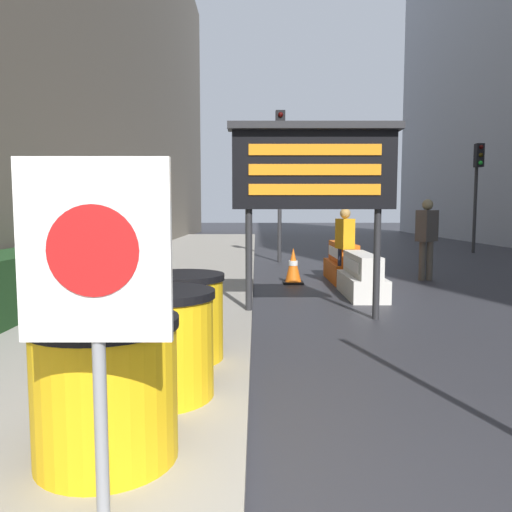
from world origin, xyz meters
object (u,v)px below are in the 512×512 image
object	(u,v)px
warning_sign	(93,275)
jersey_barrier_white	(360,278)
traffic_cone_near	(347,256)
traffic_light_near_curb	(278,154)
barrel_drum_middle	(159,343)
pedestrian_passerby	(343,240)
traffic_light_far_side	(475,174)
barrel_drum_back	(179,316)
jersey_barrier_orange_far	(341,264)
message_board	(312,170)
traffic_cone_mid	(291,266)
barrel_drum_foreground	(104,388)
pedestrian_worker	(425,233)

from	to	relation	value
warning_sign	jersey_barrier_white	xyz separation A→B (m)	(2.65, 6.94, -0.96)
traffic_cone_near	traffic_light_near_curb	world-z (taller)	traffic_light_near_curb
barrel_drum_middle	pedestrian_passerby	bearing A→B (deg)	68.31
warning_sign	traffic_light_far_side	xyz separation A→B (m)	(8.80, 16.23, 1.58)
pedestrian_passerby	traffic_light_near_curb	bearing A→B (deg)	178.79
barrel_drum_middle	warning_sign	size ratio (longest dim) A/B	0.51
traffic_cone_near	traffic_light_far_side	size ratio (longest dim) A/B	0.14
barrel_drum_back	jersey_barrier_white	distance (m)	5.07
barrel_drum_back	jersey_barrier_orange_far	world-z (taller)	barrel_drum_back
jersey_barrier_white	traffic_light_far_side	size ratio (longest dim) A/B	0.44
barrel_drum_middle	pedestrian_passerby	size ratio (longest dim) A/B	0.53
message_board	traffic_light_near_curb	xyz separation A→B (m)	(-0.10, 7.94, 1.08)
barrel_drum_middle	barrel_drum_back	bearing A→B (deg)	89.46
traffic_cone_mid	traffic_light_far_side	distance (m)	10.87
barrel_drum_middle	pedestrian_passerby	distance (m)	7.01
jersey_barrier_white	traffic_cone_near	world-z (taller)	jersey_barrier_white
jersey_barrier_orange_far	traffic_cone_mid	xyz separation A→B (m)	(-1.14, -0.40, 0.00)
traffic_light_near_curb	traffic_cone_near	bearing A→B (deg)	-20.45
barrel_drum_back	traffic_light_far_side	size ratio (longest dim) A/B	0.22
barrel_drum_foreground	barrel_drum_back	bearing A→B (deg)	85.93
barrel_drum_middle	traffic_light_far_side	xyz separation A→B (m)	(8.84, 14.57, 2.33)
message_board	jersey_barrier_orange_far	world-z (taller)	message_board
barrel_drum_back	traffic_cone_mid	world-z (taller)	barrel_drum_back
barrel_drum_back	jersey_barrier_white	world-z (taller)	barrel_drum_back
jersey_barrier_orange_far	pedestrian_worker	world-z (taller)	pedestrian_worker
barrel_drum_foreground	traffic_light_near_curb	distance (m)	12.68
jersey_barrier_white	pedestrian_worker	bearing A→B (deg)	48.09
traffic_light_far_side	barrel_drum_back	bearing A→B (deg)	-123.02
jersey_barrier_white	traffic_light_near_curb	bearing A→B (deg)	101.56
jersey_barrier_white	traffic_cone_near	distance (m)	5.33
traffic_cone_mid	traffic_light_far_side	xyz separation A→B (m)	(7.29, 7.67, 2.51)
barrel_drum_back	traffic_light_far_side	xyz separation A→B (m)	(8.83, 13.59, 2.33)
barrel_drum_middle	jersey_barrier_white	bearing A→B (deg)	63.01
pedestrian_worker	pedestrian_passerby	bearing A→B (deg)	-14.26
message_board	traffic_light_near_curb	distance (m)	8.01
barrel_drum_middle	traffic_cone_mid	bearing A→B (deg)	77.35
traffic_light_near_curb	pedestrian_worker	xyz separation A→B (m)	(3.13, -3.89, -2.16)
warning_sign	pedestrian_worker	xyz separation A→B (m)	(4.55, 9.06, -0.22)
jersey_barrier_white	traffic_cone_near	bearing A→B (deg)	81.90
warning_sign	jersey_barrier_orange_far	world-z (taller)	warning_sign
barrel_drum_foreground	pedestrian_passerby	xyz separation A→B (m)	(2.72, 7.49, 0.41)
jersey_barrier_white	barrel_drum_back	bearing A→B (deg)	-121.97
barrel_drum_middle	pedestrian_worker	bearing A→B (deg)	58.20
barrel_drum_back	traffic_light_far_side	distance (m)	16.37
traffic_cone_mid	traffic_light_near_curb	xyz separation A→B (m)	(-0.09, 4.39, 2.86)
pedestrian_worker	pedestrian_passerby	xyz separation A→B (m)	(-2.01, -0.90, -0.12)
warning_sign	pedestrian_worker	world-z (taller)	pedestrian_worker
jersey_barrier_orange_far	pedestrian_passerby	size ratio (longest dim) A/B	1.18
traffic_light_near_curb	pedestrian_passerby	distance (m)	5.43
message_board	jersey_barrier_orange_far	xyz separation A→B (m)	(1.12, 3.95, -1.78)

